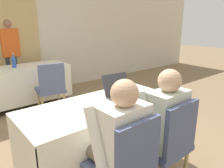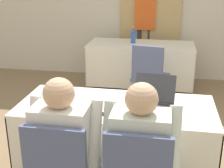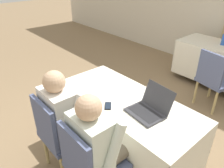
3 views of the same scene
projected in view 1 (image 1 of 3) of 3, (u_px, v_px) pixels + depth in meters
name	position (u px, v px, depth m)	size (l,w,h in m)	color
ground_plane	(101.00, 165.00, 2.42)	(24.00, 24.00, 0.00)	#846B4C
wall_back	(7.00, 31.00, 4.32)	(12.00, 0.06, 2.70)	beige
curtain_panel	(13.00, 32.00, 4.34)	(1.02, 0.04, 2.65)	tan
conference_table_near	(100.00, 120.00, 2.27)	(1.61, 0.71, 0.73)	silver
conference_table_far	(23.00, 77.00, 4.04)	(1.61, 0.71, 0.73)	silver
laptop	(122.00, 93.00, 2.39)	(0.36, 0.35, 0.24)	#333338
cell_phone	(112.00, 110.00, 2.03)	(0.13, 0.13, 0.01)	black
paper_beside_laptop	(96.00, 102.00, 2.26)	(0.23, 0.31, 0.00)	white
paper_centre_table	(78.00, 114.00, 1.96)	(0.32, 0.36, 0.00)	white
water_bottle	(14.00, 61.00, 3.90)	(0.07, 0.07, 0.26)	#2D5BB7
chair_near_left	(126.00, 166.00, 1.63)	(0.44, 0.44, 0.90)	tan
chair_near_right	(168.00, 142.00, 1.95)	(0.44, 0.44, 0.90)	tan
chair_far_spare	(51.00, 87.00, 3.58)	(0.52, 0.52, 0.90)	tan
person_checkered_shirt	(117.00, 141.00, 1.67)	(0.50, 0.52, 1.16)	#665B4C
person_white_shirt	(159.00, 122.00, 1.98)	(0.50, 0.52, 1.16)	#665B4C
person_red_shirt	(10.00, 53.00, 4.41)	(0.36, 0.23, 1.59)	#33333D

